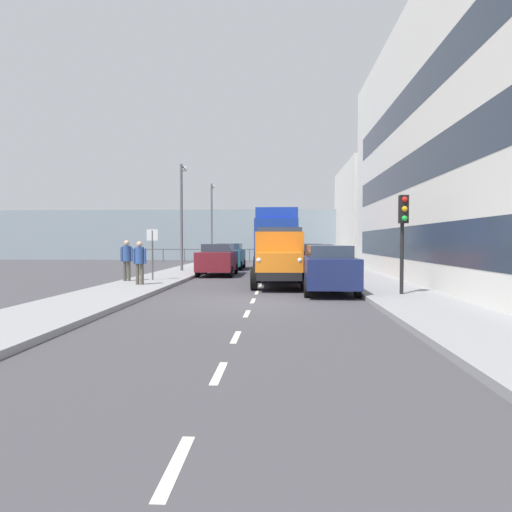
{
  "coord_description": "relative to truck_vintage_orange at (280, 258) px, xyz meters",
  "views": [
    {
      "loc": [
        -0.88,
        13.59,
        1.87
      ],
      "look_at": [
        0.26,
        -6.63,
        1.2
      ],
      "focal_mm": 31.47,
      "sensor_mm": 36.0,
      "label": 1
    }
  ],
  "objects": [
    {
      "name": "car_navy_kerbside_near",
      "position": [
        -1.76,
        2.09,
        -0.28
      ],
      "size": [
        1.85,
        4.44,
        1.72
      ],
      "color": "navy",
      "rests_on": "ground_plane"
    },
    {
      "name": "lamp_post_far",
      "position": [
        5.83,
        -19.63,
        2.89
      ],
      "size": [
        0.32,
        1.14,
        6.6
      ],
      "color": "#59595B",
      "rests_on": "sidewalk_right"
    },
    {
      "name": "lorry_cargo_blue",
      "position": [
        0.2,
        -9.83,
        0.9
      ],
      "size": [
        2.58,
        8.2,
        3.87
      ],
      "color": "#193899",
      "rests_on": "ground_plane"
    },
    {
      "name": "street_sign",
      "position": [
        5.64,
        -1.22,
        0.5
      ],
      "size": [
        0.5,
        0.07,
        2.25
      ],
      "color": "#4C4C4C",
      "rests_on": "sidewalk_right"
    },
    {
      "name": "car_teal_oppositeside_1",
      "position": [
        3.39,
        -11.56,
        -0.28
      ],
      "size": [
        1.91,
        4.1,
        1.72
      ],
      "color": "#1E6670",
      "rests_on": "ground_plane"
    },
    {
      "name": "traffic_light_near",
      "position": [
        -3.99,
        3.64,
        1.29
      ],
      "size": [
        0.28,
        0.41,
        3.2
      ],
      "color": "black",
      "rests_on": "sidewalk_left"
    },
    {
      "name": "seawall_railing",
      "position": [
        0.81,
        -22.44,
        -0.26
      ],
      "size": [
        28.08,
        0.08,
        1.2
      ],
      "color": "#4C5156",
      "rests_on": "ground_plane"
    },
    {
      "name": "lamp_post_promenade",
      "position": [
        5.77,
        -7.84,
        2.7
      ],
      "size": [
        0.32,
        1.14,
        6.24
      ],
      "color": "#59595B",
      "rests_on": "sidewalk_right"
    },
    {
      "name": "truck_vintage_orange",
      "position": [
        0.0,
        0.0,
        0.0
      ],
      "size": [
        2.17,
        5.64,
        2.43
      ],
      "color": "black",
      "rests_on": "ground_plane"
    },
    {
      "name": "building_far_block",
      "position": [
        -9.33,
        -20.89,
        2.98
      ],
      "size": [
        7.85,
        12.15,
        8.32
      ],
      "color": "silver",
      "rests_on": "ground_plane"
    },
    {
      "name": "pedestrian_couple_b",
      "position": [
        5.54,
        0.91,
        -0.02
      ],
      "size": [
        0.53,
        0.34,
        1.72
      ],
      "color": "#4C473D",
      "rests_on": "sidewalk_right"
    },
    {
      "name": "sidewalk_right",
      "position": [
        5.69,
        -3.16,
        -1.1
      ],
      "size": [
        2.7,
        39.77,
        0.15
      ],
      "primitive_type": "cube",
      "color": "gray",
      "rests_on": "ground_plane"
    },
    {
      "name": "ground_plane",
      "position": [
        0.81,
        -3.16,
        -1.18
      ],
      "size": [
        80.0,
        80.0,
        0.0
      ],
      "primitive_type": "plane",
      "color": "#423F44"
    },
    {
      "name": "sidewalk_left",
      "position": [
        -4.06,
        -3.16,
        -1.1
      ],
      "size": [
        2.7,
        39.77,
        0.15
      ],
      "primitive_type": "cube",
      "color": "gray",
      "rests_on": "ground_plane"
    },
    {
      "name": "sea_horizon",
      "position": [
        0.81,
        -26.04,
        1.32
      ],
      "size": [
        80.0,
        0.8,
        5.0
      ],
      "primitive_type": "cube",
      "color": "#84939E",
      "rests_on": "ground_plane"
    },
    {
      "name": "car_red_kerbside_1",
      "position": [
        -1.76,
        -4.22,
        -0.28
      ],
      "size": [
        1.9,
        4.55,
        1.72
      ],
      "color": "#B21E1E",
      "rests_on": "ground_plane"
    },
    {
      "name": "car_maroon_oppositeside_0",
      "position": [
        3.39,
        -5.89,
        -0.28
      ],
      "size": [
        1.93,
        4.0,
        1.72
      ],
      "color": "maroon",
      "rests_on": "ground_plane"
    },
    {
      "name": "road_centreline_markings",
      "position": [
        0.81,
        -1.92,
        -1.17
      ],
      "size": [
        0.12,
        34.62,
        0.01
      ],
      "color": "silver",
      "rests_on": "ground_plane"
    },
    {
      "name": "pedestrian_in_dark_coat",
      "position": [
        6.62,
        -0.7,
        0.01
      ],
      "size": [
        0.53,
        0.34,
        1.76
      ],
      "color": "#4C473D",
      "rests_on": "sidewalk_right"
    },
    {
      "name": "car_silver_kerbside_2",
      "position": [
        -1.76,
        -9.82,
        -0.28
      ],
      "size": [
        1.86,
        3.9,
        1.72
      ],
      "color": "#B7BABF",
      "rests_on": "ground_plane"
    }
  ]
}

